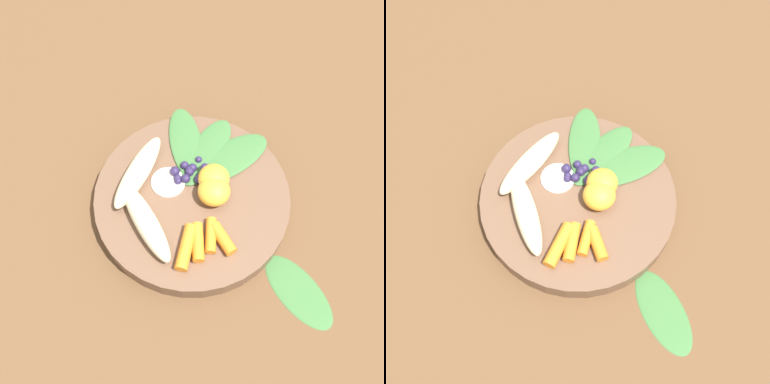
{
  "view_description": "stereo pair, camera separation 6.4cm",
  "coord_description": "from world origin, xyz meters",
  "views": [
    {
      "loc": [
        -0.3,
        0.03,
        0.6
      ],
      "look_at": [
        0.0,
        0.0,
        0.04
      ],
      "focal_mm": 43.72,
      "sensor_mm": 36.0,
      "label": 1
    },
    {
      "loc": [
        -0.3,
        -0.03,
        0.6
      ],
      "look_at": [
        0.0,
        0.0,
        0.04
      ],
      "focal_mm": 43.72,
      "sensor_mm": 36.0,
      "label": 2
    }
  ],
  "objects": [
    {
      "name": "carrot_mid_left",
      "position": [
        -0.07,
        -0.0,
        0.04
      ],
      "size": [
        0.05,
        0.02,
        0.02
      ],
      "primitive_type": "cylinder",
      "rotation": [
        0.0,
        1.57,
        3.08
      ],
      "color": "orange",
      "rests_on": "bowl"
    },
    {
      "name": "bowl",
      "position": [
        0.0,
        0.0,
        0.01
      ],
      "size": [
        0.27,
        0.27,
        0.03
      ],
      "primitive_type": "cylinder",
      "color": "brown",
      "rests_on": "ground_plane"
    },
    {
      "name": "coconut_shred_patch",
      "position": [
        0.02,
        0.03,
        0.03
      ],
      "size": [
        0.05,
        0.05,
        0.0
      ],
      "primitive_type": "cylinder",
      "color": "white",
      "rests_on": "bowl"
    },
    {
      "name": "carrot_front",
      "position": [
        -0.08,
        0.02,
        0.04
      ],
      "size": [
        0.06,
        0.04,
        0.02
      ],
      "primitive_type": "cylinder",
      "rotation": [
        0.0,
        1.57,
        2.82
      ],
      "color": "orange",
      "rests_on": "bowl"
    },
    {
      "name": "carrot_rear",
      "position": [
        -0.07,
        -0.03,
        0.04
      ],
      "size": [
        0.05,
        0.03,
        0.02
      ],
      "primitive_type": "cylinder",
      "rotation": [
        0.0,
        1.57,
        3.56
      ],
      "color": "orange",
      "rests_on": "bowl"
    },
    {
      "name": "carrot_mid_right",
      "position": [
        -0.07,
        -0.02,
        0.04
      ],
      "size": [
        0.05,
        0.02,
        0.01
      ],
      "primitive_type": "cylinder",
      "rotation": [
        0.0,
        1.57,
        3.0
      ],
      "color": "orange",
      "rests_on": "bowl"
    },
    {
      "name": "orange_segment_far",
      "position": [
        -0.01,
        -0.03,
        0.05
      ],
      "size": [
        0.04,
        0.04,
        0.03
      ],
      "primitive_type": "ellipsoid",
      "color": "#F4A833",
      "rests_on": "bowl"
    },
    {
      "name": "kale_leaf_stray",
      "position": [
        -0.14,
        -0.13,
        0.0
      ],
      "size": [
        0.13,
        0.11,
        0.01
      ],
      "primitive_type": "ellipsoid",
      "rotation": [
        0.0,
        0.0,
        3.67
      ],
      "color": "#3D7038",
      "rests_on": "ground_plane"
    },
    {
      "name": "kale_leaf_rear",
      "position": [
        0.09,
        0.0,
        0.03
      ],
      "size": [
        0.13,
        0.05,
        0.01
      ],
      "primitive_type": "ellipsoid",
      "rotation": [
        0.0,
        0.0,
        6.35
      ],
      "color": "#3D7038",
      "rests_on": "bowl"
    },
    {
      "name": "kale_leaf_right",
      "position": [
        0.07,
        -0.03,
        0.03
      ],
      "size": [
        0.13,
        0.11,
        0.01
      ],
      "primitive_type": "ellipsoid",
      "rotation": [
        0.0,
        0.0,
        5.69
      ],
      "color": "#3D7038",
      "rests_on": "bowl"
    },
    {
      "name": "ground_plane",
      "position": [
        0.0,
        0.0,
        0.0
      ],
      "size": [
        2.4,
        2.4,
        0.0
      ],
      "primitive_type": "plane",
      "color": "brown"
    },
    {
      "name": "kale_leaf_left",
      "position": [
        0.05,
        -0.06,
        0.03
      ],
      "size": [
        0.11,
        0.14,
        0.01
      ],
      "primitive_type": "ellipsoid",
      "rotation": [
        0.0,
        0.0,
        5.2
      ],
      "color": "#3D7038",
      "rests_on": "bowl"
    },
    {
      "name": "blueberry_pile",
      "position": [
        0.03,
        0.0,
        0.04
      ],
      "size": [
        0.05,
        0.06,
        0.02
      ],
      "color": "#2D234C",
      "rests_on": "bowl"
    },
    {
      "name": "orange_segment_near",
      "position": [
        0.01,
        -0.03,
        0.05
      ],
      "size": [
        0.04,
        0.04,
        0.03
      ],
      "primitive_type": "ellipsoid",
      "color": "#F4A833",
      "rests_on": "bowl"
    },
    {
      "name": "banana_peeled_right",
      "position": [
        0.04,
        0.07,
        0.04
      ],
      "size": [
        0.12,
        0.09,
        0.03
      ],
      "primitive_type": "ellipsoid",
      "rotation": [
        0.0,
        0.0,
        2.6
      ],
      "color": "beige",
      "rests_on": "bowl"
    },
    {
      "name": "banana_peeled_left",
      "position": [
        -0.04,
        0.06,
        0.04
      ],
      "size": [
        0.13,
        0.08,
        0.03
      ],
      "primitive_type": "ellipsoid",
      "rotation": [
        0.0,
        0.0,
        3.55
      ],
      "color": "beige",
      "rests_on": "bowl"
    }
  ]
}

